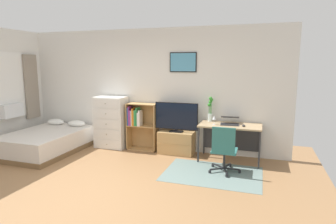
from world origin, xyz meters
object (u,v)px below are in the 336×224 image
(wine_glass, at_px, (214,118))
(office_chair, at_px, (224,148))
(laptop, at_px, (230,121))
(bed, at_px, (47,141))
(desk, at_px, (230,130))
(computer_mouse, at_px, (244,126))
(tv_stand, at_px, (176,143))
(dresser, at_px, (111,122))
(bamboo_vase, at_px, (210,109))
(bookshelf, at_px, (140,123))
(television, at_px, (176,117))

(wine_glass, bearing_deg, office_chair, -65.58)
(laptop, bearing_deg, bed, -175.22)
(desk, distance_m, laptop, 0.19)
(desk, bearing_deg, computer_mouse, -32.44)
(bed, distance_m, desk, 4.01)
(tv_stand, distance_m, office_chair, 1.42)
(tv_stand, relative_size, computer_mouse, 7.30)
(bed, relative_size, wine_glass, 10.70)
(office_chair, distance_m, laptop, 0.86)
(dresser, xyz_separation_m, tv_stand, (1.58, 0.02, -0.35))
(bed, relative_size, bamboo_vase, 3.71)
(office_chair, bearing_deg, tv_stand, 142.91)
(bamboo_vase, bearing_deg, laptop, -19.64)
(dresser, xyz_separation_m, office_chair, (2.70, -0.83, -0.14))
(bed, height_order, bookshelf, bookshelf)
(desk, relative_size, bamboo_vase, 2.33)
(television, bearing_deg, bed, -165.14)
(desk, bearing_deg, tv_stand, 178.14)
(computer_mouse, bearing_deg, office_chair, -113.93)
(bookshelf, xyz_separation_m, wine_glass, (1.72, -0.26, 0.26))
(tv_stand, bearing_deg, bookshelf, 176.66)
(dresser, height_order, computer_mouse, dresser)
(computer_mouse, relative_size, wine_glass, 0.58)
(bookshelf, relative_size, office_chair, 1.23)
(laptop, bearing_deg, wine_glass, -156.81)
(office_chair, distance_m, wine_glass, 0.81)
(tv_stand, height_order, wine_glass, wine_glass)
(television, bearing_deg, tv_stand, 90.00)
(office_chair, distance_m, bamboo_vase, 1.16)
(dresser, bearing_deg, wine_glass, -4.67)
(bookshelf, xyz_separation_m, bamboo_vase, (1.59, 0.05, 0.38))
(bed, height_order, computer_mouse, computer_mouse)
(television, bearing_deg, dresser, 179.73)
(bed, xyz_separation_m, laptop, (3.91, 0.71, 0.57))
(television, relative_size, computer_mouse, 9.05)
(television, distance_m, computer_mouse, 1.42)
(office_chair, bearing_deg, dresser, 162.78)
(bookshelf, relative_size, computer_mouse, 10.15)
(computer_mouse, bearing_deg, bamboo_vase, 156.81)
(bookshelf, xyz_separation_m, tv_stand, (0.89, -0.05, -0.37))
(wine_glass, bearing_deg, bookshelf, 171.28)
(bookshelf, xyz_separation_m, desk, (2.03, -0.09, -0.00))
(bookshelf, bearing_deg, office_chair, -23.97)
(computer_mouse, xyz_separation_m, wine_glass, (-0.57, -0.01, 0.12))
(dresser, bearing_deg, bed, -148.20)
(bed, relative_size, computer_mouse, 18.52)
(bookshelf, relative_size, desk, 0.87)
(dresser, bearing_deg, bamboo_vase, 2.83)
(bamboo_vase, bearing_deg, dresser, -177.17)
(dresser, bearing_deg, desk, -0.47)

